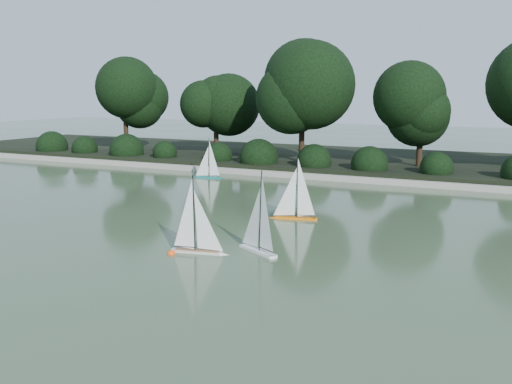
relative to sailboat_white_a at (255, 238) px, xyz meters
The scene contains 10 objects.
ground 0.77m from the sailboat_white_a, 100.87° to the right, with size 80.00×80.00×0.00m, color #334429.
pond_coping 8.28m from the sailboat_white_a, 90.96° to the left, with size 40.00×0.35×0.18m, color gray.
far_bank 12.28m from the sailboat_white_a, 90.65° to the left, with size 40.00×8.00×0.30m, color black.
tree_line 11.03m from the sailboat_white_a, 84.17° to the left, with size 26.31×3.93×4.39m.
shrub_hedge 9.18m from the sailboat_white_a, 90.86° to the left, with size 29.10×1.10×1.10m.
sailboat_white_a is the anchor object (origin of this frame).
sailboat_white_b 0.93m from the sailboat_white_a, 145.47° to the right, with size 1.07×0.37×1.45m.
sailboat_orange 2.66m from the sailboat_white_a, 98.70° to the left, with size 1.09×0.42×1.49m.
sailboat_teal 8.72m from the sailboat_white_a, 126.50° to the left, with size 1.00×0.29×1.35m.
race_buoy 1.47m from the sailboat_white_a, 146.07° to the right, with size 0.15×0.15×0.15m, color #FF4D0D.
Camera 1 is at (4.37, -7.93, 2.75)m, focal length 40.00 mm.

